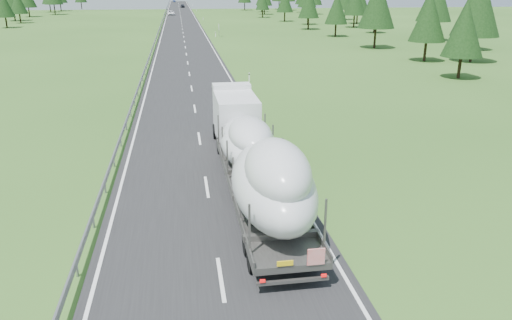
{
  "coord_description": "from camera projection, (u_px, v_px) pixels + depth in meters",
  "views": [
    {
      "loc": [
        -1.12,
        -25.0,
        10.39
      ],
      "look_at": [
        2.4,
        -1.92,
        2.1
      ],
      "focal_mm": 35.0,
      "sensor_mm": 36.0,
      "label": 1
    }
  ],
  "objects": [
    {
      "name": "ground",
      "position": [
        207.0,
        187.0,
        26.92
      ],
      "size": [
        400.0,
        400.0,
        0.0
      ],
      "primitive_type": "plane",
      "color": "#2E541C",
      "rests_on": "ground"
    },
    {
      "name": "guardrail",
      "position": [
        160.0,
        27.0,
        119.07
      ],
      "size": [
        0.1,
        400.0,
        0.76
      ],
      "color": "slate",
      "rests_on": "ground"
    },
    {
      "name": "marker_posts",
      "position": [
        199.0,
        14.0,
        172.06
      ],
      "size": [
        0.13,
        350.08,
        1.0
      ],
      "color": "silver",
      "rests_on": "ground"
    },
    {
      "name": "distant_car_dark",
      "position": [
        183.0,
        6.0,
        226.19
      ],
      "size": [
        2.02,
        4.53,
        1.51
      ],
      "primitive_type": "imported",
      "rotation": [
        0.0,
        0.0,
        -0.05
      ],
      "color": "black",
      "rests_on": "ground"
    },
    {
      "name": "boat_truck",
      "position": [
        255.0,
        152.0,
        25.01
      ],
      "size": [
        3.37,
        20.32,
        4.67
      ],
      "color": "silver",
      "rests_on": "ground"
    },
    {
      "name": "road_surface",
      "position": [
        182.0,
        29.0,
        120.08
      ],
      "size": [
        10.0,
        400.0,
        0.02
      ],
      "primitive_type": "cube",
      "color": "black",
      "rests_on": "ground"
    },
    {
      "name": "distant_car_blue",
      "position": [
        174.0,
        1.0,
        291.94
      ],
      "size": [
        1.75,
        4.36,
        1.41
      ],
      "primitive_type": "imported",
      "rotation": [
        0.0,
        0.0,
        0.06
      ],
      "color": "#1A2649",
      "rests_on": "ground"
    },
    {
      "name": "distant_van",
      "position": [
        171.0,
        13.0,
        172.42
      ],
      "size": [
        2.96,
        5.56,
        1.49
      ],
      "primitive_type": "imported",
      "rotation": [
        0.0,
        0.0,
        0.09
      ],
      "color": "white",
      "rests_on": "ground"
    },
    {
      "name": "highway_sign",
      "position": [
        219.0,
        28.0,
        101.87
      ],
      "size": [
        0.08,
        0.9,
        2.6
      ],
      "color": "slate",
      "rests_on": "ground"
    },
    {
      "name": "tree_line_right",
      "position": [
        366.0,
        0.0,
        108.25
      ],
      "size": [
        28.02,
        240.54,
        12.62
      ],
      "color": "black",
      "rests_on": "ground"
    }
  ]
}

